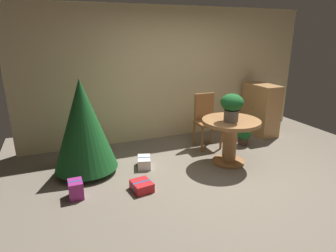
{
  "coord_description": "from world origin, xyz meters",
  "views": [
    {
      "loc": [
        -2.24,
        -3.18,
        2.08
      ],
      "look_at": [
        -0.84,
        0.3,
        0.87
      ],
      "focal_mm": 30.68,
      "sensor_mm": 36.0,
      "label": 1
    }
  ],
  "objects_px": {
    "flower_vase": "(232,105)",
    "gift_box_red": "(142,186)",
    "round_dining_table": "(230,134)",
    "holiday_tree": "(83,125)",
    "gift_box_purple": "(76,189)",
    "gift_box_cream": "(144,162)",
    "wooden_chair_far": "(206,117)",
    "potted_plant": "(243,134)",
    "wooden_cabinet": "(261,109)"
  },
  "relations": [
    {
      "from": "flower_vase",
      "to": "gift_box_red",
      "type": "relative_size",
      "value": 1.35
    },
    {
      "from": "round_dining_table",
      "to": "holiday_tree",
      "type": "height_order",
      "value": "holiday_tree"
    },
    {
      "from": "round_dining_table",
      "to": "gift_box_purple",
      "type": "height_order",
      "value": "round_dining_table"
    },
    {
      "from": "gift_box_purple",
      "to": "gift_box_cream",
      "type": "bearing_deg",
      "value": 26.0
    },
    {
      "from": "round_dining_table",
      "to": "wooden_chair_far",
      "type": "relative_size",
      "value": 0.92
    },
    {
      "from": "gift_box_cream",
      "to": "gift_box_red",
      "type": "distance_m",
      "value": 0.74
    },
    {
      "from": "round_dining_table",
      "to": "wooden_chair_far",
      "type": "height_order",
      "value": "wooden_chair_far"
    },
    {
      "from": "flower_vase",
      "to": "potted_plant",
      "type": "height_order",
      "value": "flower_vase"
    },
    {
      "from": "wooden_chair_far",
      "to": "gift_box_cream",
      "type": "xyz_separation_m",
      "value": [
        -1.38,
        -0.45,
        -0.49
      ]
    },
    {
      "from": "holiday_tree",
      "to": "gift_box_red",
      "type": "height_order",
      "value": "holiday_tree"
    },
    {
      "from": "round_dining_table",
      "to": "wooden_cabinet",
      "type": "distance_m",
      "value": 1.8
    },
    {
      "from": "holiday_tree",
      "to": "gift_box_purple",
      "type": "bearing_deg",
      "value": -107.77
    },
    {
      "from": "round_dining_table",
      "to": "gift_box_cream",
      "type": "bearing_deg",
      "value": 164.99
    },
    {
      "from": "round_dining_table",
      "to": "potted_plant",
      "type": "bearing_deg",
      "value": 39.89
    },
    {
      "from": "wooden_chair_far",
      "to": "round_dining_table",
      "type": "bearing_deg",
      "value": -90.0
    },
    {
      "from": "gift_box_red",
      "to": "holiday_tree",
      "type": "bearing_deg",
      "value": 126.52
    },
    {
      "from": "flower_vase",
      "to": "potted_plant",
      "type": "bearing_deg",
      "value": 40.83
    },
    {
      "from": "wooden_chair_far",
      "to": "gift_box_red",
      "type": "xyz_separation_m",
      "value": [
        -1.63,
        -1.14,
        -0.51
      ]
    },
    {
      "from": "flower_vase",
      "to": "wooden_chair_far",
      "type": "bearing_deg",
      "value": 86.05
    },
    {
      "from": "wooden_chair_far",
      "to": "gift_box_purple",
      "type": "bearing_deg",
      "value": -158.29
    },
    {
      "from": "flower_vase",
      "to": "holiday_tree",
      "type": "xyz_separation_m",
      "value": [
        -2.2,
        0.61,
        -0.24
      ]
    },
    {
      "from": "flower_vase",
      "to": "gift_box_cream",
      "type": "height_order",
      "value": "flower_vase"
    },
    {
      "from": "gift_box_cream",
      "to": "potted_plant",
      "type": "xyz_separation_m",
      "value": [
        2.1,
        0.23,
        0.14
      ]
    },
    {
      "from": "round_dining_table",
      "to": "gift_box_red",
      "type": "xyz_separation_m",
      "value": [
        -1.63,
        -0.33,
        -0.45
      ]
    },
    {
      "from": "wooden_cabinet",
      "to": "potted_plant",
      "type": "xyz_separation_m",
      "value": [
        -0.74,
        -0.45,
        -0.32
      ]
    },
    {
      "from": "flower_vase",
      "to": "gift_box_red",
      "type": "distance_m",
      "value": 1.85
    },
    {
      "from": "flower_vase",
      "to": "gift_box_cream",
      "type": "xyz_separation_m",
      "value": [
        -1.32,
        0.44,
        -0.94
      ]
    },
    {
      "from": "wooden_chair_far",
      "to": "gift_box_red",
      "type": "height_order",
      "value": "wooden_chair_far"
    },
    {
      "from": "flower_vase",
      "to": "wooden_cabinet",
      "type": "distance_m",
      "value": 1.95
    },
    {
      "from": "wooden_chair_far",
      "to": "gift_box_red",
      "type": "distance_m",
      "value": 2.06
    },
    {
      "from": "gift_box_purple",
      "to": "holiday_tree",
      "type": "bearing_deg",
      "value": 72.23
    },
    {
      "from": "round_dining_table",
      "to": "wooden_cabinet",
      "type": "height_order",
      "value": "wooden_cabinet"
    },
    {
      "from": "round_dining_table",
      "to": "gift_box_cream",
      "type": "xyz_separation_m",
      "value": [
        -1.38,
        0.37,
        -0.43
      ]
    },
    {
      "from": "wooden_chair_far",
      "to": "wooden_cabinet",
      "type": "height_order",
      "value": "wooden_cabinet"
    },
    {
      "from": "gift_box_purple",
      "to": "round_dining_table",
      "type": "bearing_deg",
      "value": 3.99
    },
    {
      "from": "wooden_chair_far",
      "to": "flower_vase",
      "type": "bearing_deg",
      "value": -93.95
    },
    {
      "from": "potted_plant",
      "to": "holiday_tree",
      "type": "bearing_deg",
      "value": -178.7
    },
    {
      "from": "wooden_chair_far",
      "to": "holiday_tree",
      "type": "bearing_deg",
      "value": -172.82
    },
    {
      "from": "flower_vase",
      "to": "potted_plant",
      "type": "xyz_separation_m",
      "value": [
        0.78,
        0.67,
        -0.8
      ]
    },
    {
      "from": "gift_box_cream",
      "to": "flower_vase",
      "type": "bearing_deg",
      "value": -18.59
    },
    {
      "from": "round_dining_table",
      "to": "flower_vase",
      "type": "height_order",
      "value": "flower_vase"
    },
    {
      "from": "wooden_chair_far",
      "to": "potted_plant",
      "type": "xyz_separation_m",
      "value": [
        0.72,
        -0.22,
        -0.35
      ]
    },
    {
      "from": "flower_vase",
      "to": "gift_box_purple",
      "type": "distance_m",
      "value": 2.59
    },
    {
      "from": "round_dining_table",
      "to": "gift_box_purple",
      "type": "distance_m",
      "value": 2.53
    },
    {
      "from": "wooden_cabinet",
      "to": "gift_box_cream",
      "type": "bearing_deg",
      "value": -166.43
    },
    {
      "from": "holiday_tree",
      "to": "gift_box_cream",
      "type": "distance_m",
      "value": 1.14
    },
    {
      "from": "potted_plant",
      "to": "wooden_cabinet",
      "type": "bearing_deg",
      "value": 31.45
    },
    {
      "from": "gift_box_red",
      "to": "wooden_cabinet",
      "type": "xyz_separation_m",
      "value": [
        3.09,
        1.38,
        0.47
      ]
    },
    {
      "from": "wooden_chair_far",
      "to": "gift_box_cream",
      "type": "relative_size",
      "value": 2.83
    },
    {
      "from": "wooden_chair_far",
      "to": "gift_box_purple",
      "type": "relative_size",
      "value": 4.26
    }
  ]
}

